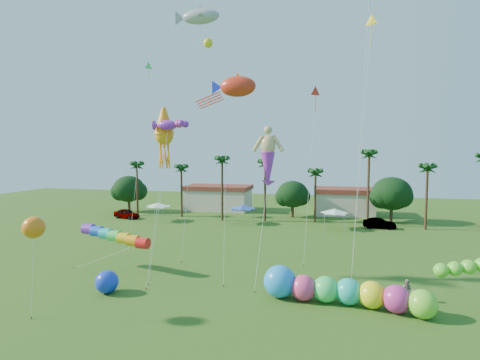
% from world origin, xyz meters
% --- Properties ---
extents(ground, '(160.00, 160.00, 0.00)m').
position_xyz_m(ground, '(0.00, 0.00, 0.00)').
color(ground, '#285116').
rests_on(ground, ground).
extents(tree_line, '(69.46, 8.91, 11.00)m').
position_xyz_m(tree_line, '(3.57, 44.00, 4.28)').
color(tree_line, '#3A2819').
rests_on(tree_line, ground).
extents(buildings_row, '(35.00, 7.00, 4.00)m').
position_xyz_m(buildings_row, '(-3.09, 50.00, 2.00)').
color(buildings_row, beige).
rests_on(buildings_row, ground).
extents(tent_row, '(31.00, 4.00, 0.60)m').
position_xyz_m(tent_row, '(-6.00, 36.33, 2.75)').
color(tent_row, white).
rests_on(tent_row, ground).
extents(car_a, '(5.13, 3.18, 1.63)m').
position_xyz_m(car_a, '(-26.51, 37.12, 0.82)').
color(car_a, '#4C4C54').
rests_on(car_a, ground).
extents(car_b, '(4.67, 1.79, 1.52)m').
position_xyz_m(car_b, '(14.51, 38.17, 0.76)').
color(car_b, '#4C4C54').
rests_on(car_b, ground).
extents(spectator_b, '(0.99, 0.86, 1.72)m').
position_xyz_m(spectator_b, '(13.08, 9.72, 0.86)').
color(spectator_b, gray).
rests_on(spectator_b, ground).
extents(caterpillar_inflatable, '(12.33, 3.83, 2.51)m').
position_xyz_m(caterpillar_inflatable, '(7.96, 7.99, 1.05)').
color(caterpillar_inflatable, '#E43C78').
rests_on(caterpillar_inflatable, ground).
extents(blue_ball, '(1.83, 1.83, 1.83)m').
position_xyz_m(blue_ball, '(-10.03, 6.01, 0.92)').
color(blue_ball, blue).
rests_on(blue_ball, ground).
extents(rainbow_tube, '(9.44, 2.93, 3.48)m').
position_xyz_m(rainbow_tube, '(-11.31, 10.82, 2.95)').
color(rainbow_tube, red).
rests_on(rainbow_tube, ground).
extents(green_worm, '(8.61, 2.36, 3.38)m').
position_xyz_m(green_worm, '(15.17, 9.18, 2.76)').
color(green_worm, '#5CD62F').
rests_on(green_worm, ground).
extents(orange_ball_kite, '(1.64, 1.64, 6.96)m').
position_xyz_m(orange_ball_kite, '(-12.14, 0.97, 6.23)').
color(orange_ball_kite, orange).
rests_on(orange_ball_kite, ground).
extents(merman_kite, '(2.57, 5.48, 13.17)m').
position_xyz_m(merman_kite, '(1.81, 13.17, 10.59)').
color(merman_kite, tan).
rests_on(merman_kite, ground).
extents(fish_kite, '(5.16, 5.19, 18.32)m').
position_xyz_m(fish_kite, '(-1.07, 13.63, 17.27)').
color(fish_kite, red).
rests_on(fish_kite, ground).
extents(shark_kite, '(6.08, 7.15, 27.34)m').
position_xyz_m(shark_kite, '(-7.02, 20.51, 26.30)').
color(shark_kite, '#9BA1A9').
rests_on(shark_kite, ground).
extents(squid_kite, '(2.10, 4.10, 15.42)m').
position_xyz_m(squid_kite, '(-7.38, 11.40, 12.78)').
color(squid_kite, orange).
rests_on(squid_kite, ground).
extents(lobster_kite, '(3.53, 4.45, 14.27)m').
position_xyz_m(lobster_kite, '(-6.63, 10.50, 13.65)').
color(lobster_kite, purple).
rests_on(lobster_kite, ground).
extents(delta_kite_red, '(1.44, 3.57, 18.14)m').
position_xyz_m(delta_kite_red, '(5.63, 19.89, 17.26)').
color(delta_kite_red, red).
rests_on(delta_kite_red, ground).
extents(delta_kite_yellow, '(2.26, 5.15, 23.94)m').
position_xyz_m(delta_kite_yellow, '(10.65, 16.99, 22.91)').
color(delta_kite_yellow, yellow).
rests_on(delta_kite_yellow, ground).
extents(delta_kite_green, '(1.31, 4.47, 21.60)m').
position_xyz_m(delta_kite_green, '(-13.16, 19.78, 20.46)').
color(delta_kite_green, '#37EC69').
rests_on(delta_kite_green, ground).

